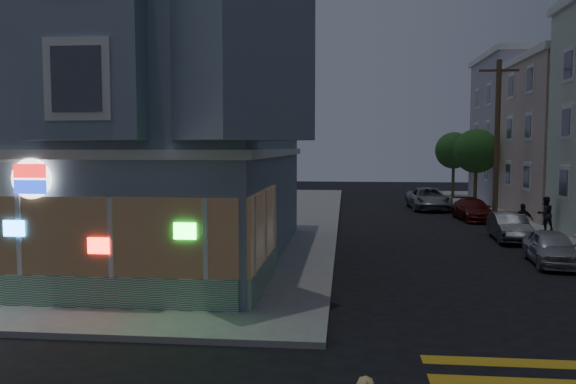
% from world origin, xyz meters
% --- Properties ---
extents(ground, '(120.00, 120.00, 0.00)m').
position_xyz_m(ground, '(0.00, 0.00, 0.00)').
color(ground, black).
rests_on(ground, ground).
extents(sidewalk_nw, '(33.00, 42.00, 0.15)m').
position_xyz_m(sidewalk_nw, '(-13.50, 23.00, 0.07)').
color(sidewalk_nw, gray).
rests_on(sidewalk_nw, ground).
extents(corner_building, '(14.60, 14.60, 11.40)m').
position_xyz_m(corner_building, '(-6.00, 10.98, 5.82)').
color(corner_building, gray).
rests_on(corner_building, sidewalk_nw).
extents(row_house_d, '(12.00, 8.60, 10.50)m').
position_xyz_m(row_house_d, '(19.50, 34.00, 5.40)').
color(row_house_d, '#A5A2B2').
rests_on(row_house_d, sidewalk_ne).
extents(utility_pole, '(2.20, 0.30, 9.00)m').
position_xyz_m(utility_pole, '(12.00, 24.00, 4.80)').
color(utility_pole, '#4C3826').
rests_on(utility_pole, sidewalk_ne).
extents(street_tree_near, '(3.00, 3.00, 5.30)m').
position_xyz_m(street_tree_near, '(12.20, 30.00, 3.94)').
color(street_tree_near, '#4C3826').
rests_on(street_tree_near, sidewalk_ne).
extents(street_tree_far, '(3.00, 3.00, 5.30)m').
position_xyz_m(street_tree_far, '(12.20, 38.00, 3.94)').
color(street_tree_far, '#4C3826').
rests_on(street_tree_far, sidewalk_ne).
extents(pedestrian_a, '(0.96, 0.83, 1.67)m').
position_xyz_m(pedestrian_a, '(13.00, 18.75, 0.98)').
color(pedestrian_a, black).
rests_on(pedestrian_a, sidewalk_ne).
extents(pedestrian_b, '(0.90, 0.38, 1.53)m').
position_xyz_m(pedestrian_b, '(11.30, 16.55, 0.92)').
color(pedestrian_b, black).
rests_on(pedestrian_b, sidewalk_ne).
extents(parked_car_a, '(1.80, 3.77, 1.24)m').
position_xyz_m(parked_car_a, '(10.70, 11.28, 0.62)').
color(parked_car_a, '#AFB1B7').
rests_on(parked_car_a, ground).
extents(parked_car_b, '(1.59, 3.92, 1.26)m').
position_xyz_m(parked_car_b, '(10.70, 16.48, 0.63)').
color(parked_car_b, '#3D3F43').
rests_on(parked_car_b, ground).
extents(parked_car_c, '(1.98, 4.30, 1.22)m').
position_xyz_m(parked_car_c, '(10.70, 23.70, 0.61)').
color(parked_car_c, '#5D1815').
rests_on(parked_car_c, ground).
extents(parked_car_d, '(2.63, 5.38, 1.47)m').
position_xyz_m(parked_car_d, '(8.95, 29.19, 0.74)').
color(parked_car_d, gray).
rests_on(parked_car_d, ground).
extents(traffic_signal, '(0.60, 0.53, 4.71)m').
position_xyz_m(traffic_signal, '(-0.34, 4.88, 3.33)').
color(traffic_signal, black).
rests_on(traffic_signal, sidewalk_nw).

